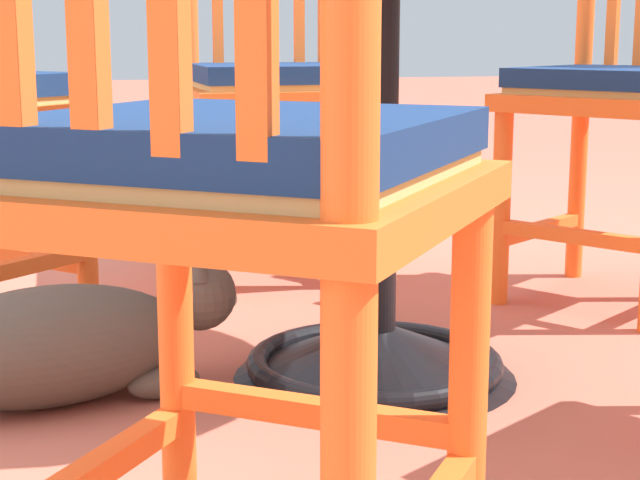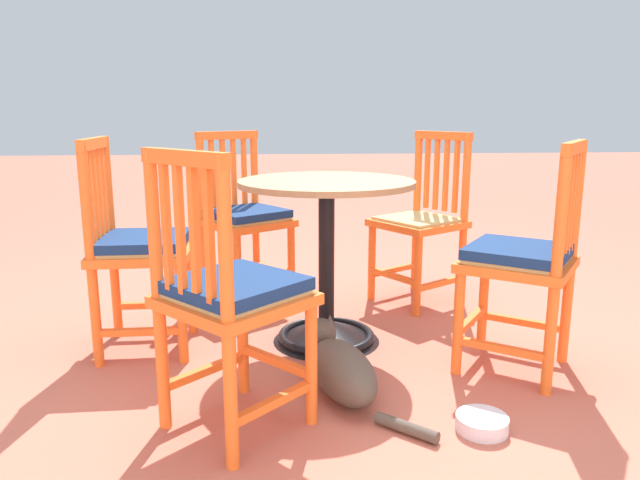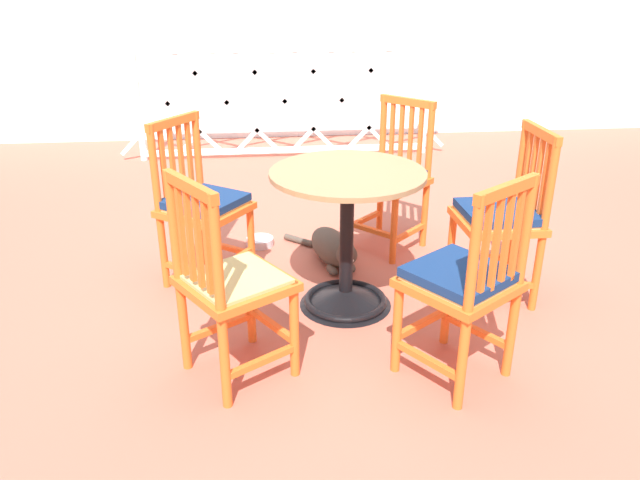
{
  "view_description": "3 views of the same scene",
  "coord_description": "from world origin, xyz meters",
  "views": [
    {
      "loc": [
        -1.61,
        0.4,
        0.57
      ],
      "look_at": [
        0.12,
        -0.01,
        0.22
      ],
      "focal_mm": 58.39,
      "sensor_mm": 36.0,
      "label": 1
    },
    {
      "loc": [
        0.24,
        2.43,
        1.02
      ],
      "look_at": [
        0.04,
        -0.02,
        0.48
      ],
      "focal_mm": 33.13,
      "sensor_mm": 36.0,
      "label": 2
    },
    {
      "loc": [
        -0.41,
        -2.92,
        1.63
      ],
      "look_at": [
        -0.11,
        0.0,
        0.34
      ],
      "focal_mm": 35.07,
      "sensor_mm": 36.0,
      "label": 3
    }
  ],
  "objects": [
    {
      "name": "ground_plane",
      "position": [
        0.0,
        0.0,
        0.0
      ],
      "size": [
        24.0,
        24.0,
        0.0
      ],
      "primitive_type": "plane",
      "color": "#BC604C"
    },
    {
      "name": "lattice_fence_panel",
      "position": [
        -0.16,
        2.75,
        0.51
      ],
      "size": [
        3.01,
        0.06,
        1.02
      ],
      "color": "white",
      "rests_on": "ground_plane"
    },
    {
      "name": "cafe_table",
      "position": [
        0.01,
        -0.08,
        0.28
      ],
      "size": [
        0.76,
        0.76,
        0.73
      ],
      "color": "black",
      "rests_on": "ground_plane"
    },
    {
      "name": "orange_chair_at_corner",
      "position": [
        -0.55,
        -0.63,
        0.43
      ],
      "size": [
        0.55,
        0.55,
        0.91
      ],
      "color": "orange",
      "rests_on": "ground_plane"
    },
    {
      "name": "orange_chair_by_planter",
      "position": [
        0.4,
        -0.73,
        0.45
      ],
      "size": [
        0.56,
        0.56,
        0.91
      ],
      "color": "orange",
      "rests_on": "ground_plane"
    },
    {
      "name": "orange_chair_facing_out",
      "position": [
        0.81,
        -0.06,
        0.45
      ],
      "size": [
        0.41,
        0.41,
        0.91
      ],
      "color": "orange",
      "rests_on": "ground_plane"
    },
    {
      "name": "orange_chair_tucked_in",
      "position": [
        0.38,
        0.64,
        0.45
      ],
      "size": [
        0.57,
        0.57,
        0.91
      ],
      "color": "orange",
      "rests_on": "ground_plane"
    },
    {
      "name": "orange_chair_near_fence",
      "position": [
        -0.73,
        0.27,
        0.45
      ],
      "size": [
        0.56,
        0.56,
        0.91
      ],
      "color": "orange",
      "rests_on": "ground_plane"
    },
    {
      "name": "tabby_cat",
      "position": [
        0.0,
        0.42,
        0.1
      ],
      "size": [
        0.42,
        0.67,
        0.23
      ],
      "color": "#4C4238",
      "rests_on": "ground_plane"
    },
    {
      "name": "pet_water_bowl",
      "position": [
        -0.42,
        0.73,
        0.03
      ],
      "size": [
        0.17,
        0.17,
        0.05
      ],
      "primitive_type": "cylinder",
      "color": "silver",
      "rests_on": "ground_plane"
    }
  ]
}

